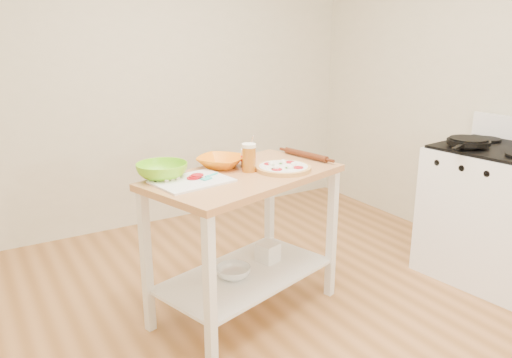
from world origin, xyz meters
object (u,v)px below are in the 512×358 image
Objects in this scene: gas_stove at (494,213)px; skillet at (468,142)px; beer_pint at (249,158)px; orange_bowl at (221,162)px; rolling_pin at (306,155)px; shelf_bin at (268,252)px; cutting_board at (191,181)px; green_bowl at (162,171)px; knife at (166,176)px; spatula at (209,177)px; pizza at (283,168)px; yogurt_tub at (248,158)px; shelf_glass_bowl at (233,272)px; prep_island at (245,214)px.

gas_stove is 0.55m from skillet.
orange_bowl is at bearing 118.54° from beer_pint.
rolling_pin is 2.92× the size of shelf_bin.
cutting_board is 0.19m from green_bowl.
cutting_board is (-2.07, 0.49, 0.43)m from gas_stove.
knife is 0.49m from beer_pint.
shelf_bin is (0.44, 0.08, -0.59)m from spatula.
pizza is at bearing -14.55° from cutting_board.
yogurt_tub is 0.43m from rolling_pin.
orange_bowl is 0.96× the size of green_bowl.
shelf_bin is (0.17, 0.05, -0.66)m from beer_pint.
beer_pint is at bearing -14.11° from green_bowl.
rolling_pin reaches higher than knife.
beer_pint reaches higher than spatula.
knife reaches higher than shelf_glass_bowl.
yogurt_tub is (0.53, -0.00, 0.04)m from knife.
prep_island is at bearing 148.33° from skillet.
gas_stove is at bearing -14.61° from shelf_glass_bowl.
prep_island is 9.27× the size of spatula.
rolling_pin is (0.87, 0.11, 0.01)m from cutting_board.
pizza reaches higher than shelf_glass_bowl.
shelf_glass_bowl is at bearing -164.54° from shelf_bin.
cutting_board is 0.15m from knife.
green_bowl reaches higher than knife.
gas_stove is at bearing -26.41° from rolling_pin.
knife is 1.49× the size of beer_pint.
gas_stove is 3.35× the size of pizza.
green_bowl is 0.98m from rolling_pin.
skillet reaches higher than knife.
cutting_board is (-0.57, 0.06, -0.01)m from pizza.
cutting_board is 3.60× the size of shelf_bin.
knife is at bearing 125.97° from spatula.
gas_stove is 3.11× the size of rolling_pin.
spatula reaches higher than prep_island.
knife is (-1.99, 0.46, -0.06)m from skillet.
shelf_bin reaches higher than shelf_glass_bowl.
yogurt_tub reaches higher than shelf_bin.
gas_stove reaches higher than cutting_board.
cutting_board is at bearing 160.35° from gas_stove.
shelf_bin is (0.21, 0.07, -0.33)m from prep_island.
spatula is 0.70× the size of yogurt_tub.
yogurt_tub reaches higher than prep_island.
gas_stove is 1.42m from rolling_pin.
cutting_board is 2.63× the size of beer_pint.
knife is 0.04m from green_bowl.
shelf_bin is at bearing -1.25° from cutting_board.
green_bowl reaches higher than shelf_bin.
shelf_bin is at bearing 143.54° from skillet.
gas_stove is 8.05× the size of spatula.
pizza is 1.33× the size of knife.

